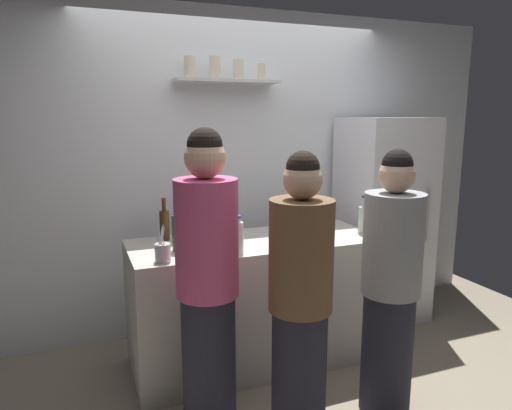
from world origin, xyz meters
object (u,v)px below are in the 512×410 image
refrigerator (383,219)px  wine_bottle_amber_glass (165,224)px  wine_bottle_green_glass (178,231)px  person_brown_jacket (300,303)px  wine_bottle_pale_glass (363,219)px  person_grey_hoodie (390,288)px  baking_pan (299,232)px  utensil_holder (163,252)px  person_pink_top (208,287)px  water_bottle_plastic (237,236)px

refrigerator → wine_bottle_amber_glass: bearing=-176.7°
wine_bottle_green_glass → person_brown_jacket: (0.48, -0.81, -0.25)m
wine_bottle_pale_glass → person_grey_hoodie: (-0.30, -0.73, -0.24)m
baking_pan → person_brown_jacket: person_brown_jacket is taller
refrigerator → utensil_holder: 2.11m
refrigerator → person_pink_top: (-1.85, -0.96, -0.03)m
refrigerator → baking_pan: refrigerator is taller
wine_bottle_pale_glass → person_pink_top: (-1.33, -0.51, -0.17)m
refrigerator → wine_bottle_amber_glass: (-1.92, -0.11, 0.15)m
wine_bottle_amber_glass → wine_bottle_pale_glass: bearing=-13.8°
utensil_holder → wine_bottle_green_glass: wine_bottle_green_glass is taller
refrigerator → person_pink_top: size_ratio=1.02×
refrigerator → wine_bottle_pale_glass: bearing=-138.8°
utensil_holder → wine_bottle_amber_glass: wine_bottle_amber_glass is taller
person_brown_jacket → person_grey_hoodie: (0.60, 0.02, -0.00)m
utensil_holder → wine_bottle_pale_glass: 1.51m
wine_bottle_amber_glass → person_pink_top: person_pink_top is taller
wine_bottle_pale_glass → water_bottle_plastic: size_ratio=1.17×
water_bottle_plastic → refrigerator: bearing=21.1°
baking_pan → person_grey_hoodie: bearing=-78.3°
wine_bottle_green_glass → person_pink_top: bearing=-86.1°
utensil_holder → wine_bottle_pale_glass: size_ratio=0.77×
baking_pan → utensil_holder: bearing=-165.9°
refrigerator → water_bottle_plastic: size_ratio=7.17×
wine_bottle_pale_glass → utensil_holder: bearing=-174.3°
utensil_holder → person_pink_top: bearing=-64.0°
person_grey_hoodie → person_pink_top: (-1.03, 0.22, 0.07)m
person_brown_jacket → water_bottle_plastic: bearing=144.8°
wine_bottle_green_glass → person_pink_top: 0.59m
wine_bottle_green_glass → person_brown_jacket: 0.97m
water_bottle_plastic → person_brown_jacket: size_ratio=0.15×
baking_pan → wine_bottle_pale_glass: bearing=-13.3°
wine_bottle_green_glass → wine_bottle_pale_glass: wine_bottle_green_glass is taller
refrigerator → baking_pan: size_ratio=5.13×
wine_bottle_pale_glass → water_bottle_plastic: wine_bottle_pale_glass is taller
person_brown_jacket → wine_bottle_pale_glass: bearing=82.0°
wine_bottle_amber_glass → water_bottle_plastic: 0.61m
utensil_holder → refrigerator: bearing=16.6°
person_brown_jacket → utensil_holder: bearing=177.1°
wine_bottle_green_glass → person_pink_top: size_ratio=0.19×
wine_bottle_green_glass → person_brown_jacket: size_ratio=0.20×
utensil_holder → person_grey_hoodie: 1.35m
baking_pan → wine_bottle_green_glass: 0.91m
wine_bottle_green_glass → person_grey_hoodie: size_ratio=0.20×
wine_bottle_amber_glass → person_brown_jacket: size_ratio=0.19×
baking_pan → person_pink_top: size_ratio=0.20×
baking_pan → utensil_holder: size_ratio=1.55×
utensil_holder → person_pink_top: (0.17, -0.36, -0.11)m
utensil_holder → person_grey_hoodie: person_grey_hoodie is taller
water_bottle_plastic → wine_bottle_amber_glass: bearing=127.0°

